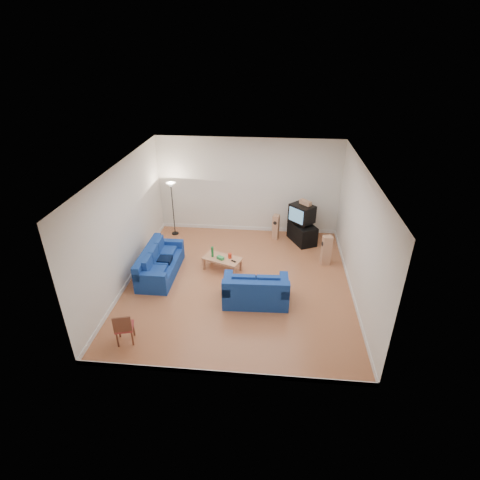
# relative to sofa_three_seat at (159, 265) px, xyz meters

# --- Properties ---
(room) EXTENTS (6.01, 6.51, 3.21)m
(room) POSITION_rel_sofa_three_seat_xyz_m (2.27, -0.20, 1.25)
(room) COLOR brown
(room) RESTS_ON ground
(sofa_three_seat) EXTENTS (0.88, 2.02, 0.78)m
(sofa_three_seat) POSITION_rel_sofa_three_seat_xyz_m (0.00, 0.00, 0.00)
(sofa_three_seat) COLOR navy
(sofa_three_seat) RESTS_ON ground
(sofa_loveseat) EXTENTS (1.66, 0.97, 0.81)m
(sofa_loveseat) POSITION_rel_sofa_three_seat_xyz_m (2.78, -1.04, 0.02)
(sofa_loveseat) COLOR navy
(sofa_loveseat) RESTS_ON ground
(coffee_table) EXTENTS (1.19, 0.88, 0.39)m
(coffee_table) POSITION_rel_sofa_three_seat_xyz_m (1.74, 0.39, 0.05)
(coffee_table) COLOR tan
(coffee_table) RESTS_ON ground
(bottle) EXTENTS (0.10, 0.10, 0.31)m
(bottle) POSITION_rel_sofa_three_seat_xyz_m (1.46, 0.44, 0.26)
(bottle) COLOR #197233
(bottle) RESTS_ON coffee_table
(tissue_box) EXTENTS (0.23, 0.20, 0.08)m
(tissue_box) POSITION_rel_sofa_three_seat_xyz_m (1.70, 0.32, 0.14)
(tissue_box) COLOR green
(tissue_box) RESTS_ON coffee_table
(red_canister) EXTENTS (0.12, 0.12, 0.14)m
(red_canister) POSITION_rel_sofa_three_seat_xyz_m (1.96, 0.41, 0.17)
(red_canister) COLOR red
(red_canister) RESTS_ON coffee_table
(remote) EXTENTS (0.16, 0.13, 0.02)m
(remote) POSITION_rel_sofa_three_seat_xyz_m (2.08, 0.23, 0.11)
(remote) COLOR black
(remote) RESTS_ON coffee_table
(tv_stand) EXTENTS (0.97, 1.18, 0.63)m
(tv_stand) POSITION_rel_sofa_three_seat_xyz_m (4.09, 2.35, 0.03)
(tv_stand) COLOR black
(tv_stand) RESTS_ON ground
(av_receiver) EXTENTS (0.53, 0.55, 0.10)m
(av_receiver) POSITION_rel_sofa_three_seat_xyz_m (4.14, 2.38, 0.39)
(av_receiver) COLOR black
(av_receiver) RESTS_ON tv_stand
(television) EXTENTS (0.89, 0.89, 0.56)m
(television) POSITION_rel_sofa_three_seat_xyz_m (4.03, 2.33, 0.72)
(television) COLOR black
(television) RESTS_ON av_receiver
(centre_speaker) EXTENTS (0.38, 0.38, 0.14)m
(centre_speaker) POSITION_rel_sofa_three_seat_xyz_m (4.12, 2.39, 1.07)
(centre_speaker) COLOR tan
(centre_speaker) RESTS_ON television
(speaker_left) EXTENTS (0.25, 0.29, 0.84)m
(speaker_left) POSITION_rel_sofa_three_seat_xyz_m (3.23, 2.49, 0.13)
(speaker_left) COLOR tan
(speaker_left) RESTS_ON ground
(speaker_right) EXTENTS (0.30, 0.25, 0.90)m
(speaker_right) POSITION_rel_sofa_three_seat_xyz_m (4.72, 1.01, 0.16)
(speaker_right) COLOR tan
(speaker_right) RESTS_ON ground
(floor_lamp) EXTENTS (0.31, 0.31, 1.83)m
(floor_lamp) POSITION_rel_sofa_three_seat_xyz_m (-0.18, 2.50, 1.22)
(floor_lamp) COLOR black
(floor_lamp) RESTS_ON ground
(dining_chair) EXTENTS (0.46, 0.46, 0.79)m
(dining_chair) POSITION_rel_sofa_three_seat_xyz_m (0.05, -2.74, 0.15)
(dining_chair) COLOR brown
(dining_chair) RESTS_ON ground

